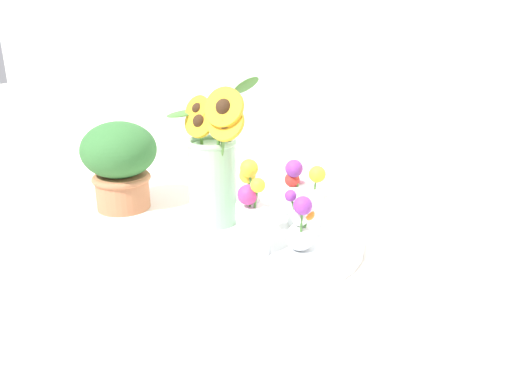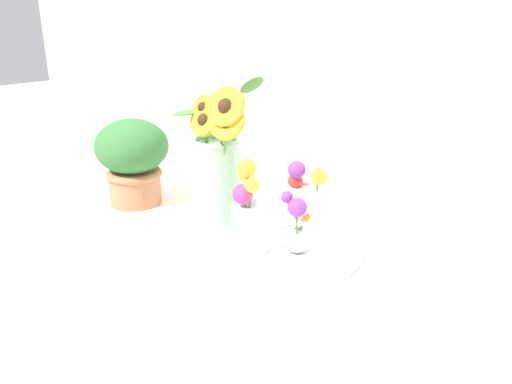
% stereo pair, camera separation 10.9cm
% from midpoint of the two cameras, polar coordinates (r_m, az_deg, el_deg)
% --- Properties ---
extents(ground_plane, '(6.00, 6.00, 0.00)m').
position_cam_midpoint_polar(ground_plane, '(1.10, 3.59, -6.93)').
color(ground_plane, silver).
extents(serving_tray, '(0.48, 0.48, 0.02)m').
position_cam_midpoint_polar(serving_tray, '(1.13, 2.76, -5.50)').
color(serving_tray, silver).
rests_on(serving_tray, ground_plane).
extents(mason_jar_sunflowers, '(0.22, 0.19, 0.35)m').
position_cam_midpoint_polar(mason_jar_sunflowers, '(1.16, -1.79, 2.71)').
color(mason_jar_sunflowers, '#99CC9E').
rests_on(mason_jar_sunflowers, serving_tray).
extents(vase_small_center, '(0.10, 0.10, 0.19)m').
position_cam_midpoint_polar(vase_small_center, '(1.03, 2.03, -2.62)').
color(vase_small_center, white).
rests_on(vase_small_center, serving_tray).
extents(vase_bulb_right, '(0.07, 0.08, 0.13)m').
position_cam_midpoint_polar(vase_bulb_right, '(1.03, 7.76, -3.99)').
color(vase_bulb_right, white).
rests_on(vase_bulb_right, serving_tray).
extents(vase_small_back, '(0.10, 0.08, 0.16)m').
position_cam_midpoint_polar(vase_small_back, '(1.16, 8.56, -1.01)').
color(vase_small_back, white).
rests_on(vase_small_back, serving_tray).
extents(potted_plant, '(0.19, 0.19, 0.23)m').
position_cam_midpoint_polar(potted_plant, '(1.35, -11.70, 3.87)').
color(potted_plant, '#B7704C').
rests_on(potted_plant, ground_plane).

